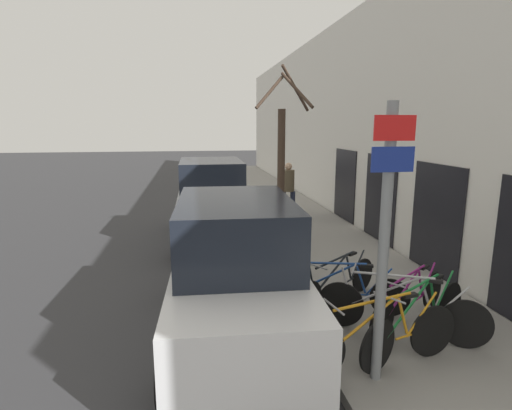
{
  "coord_description": "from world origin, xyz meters",
  "views": [
    {
      "loc": [
        -0.63,
        0.24,
        3.13
      ],
      "look_at": [
        0.5,
        7.18,
        1.73
      ],
      "focal_mm": 28.0,
      "sensor_mm": 36.0,
      "label": 1
    }
  ],
  "objects_px": {
    "parked_car_1": "(212,205)",
    "pedestrian_near": "(288,186)",
    "bicycle_0": "(379,339)",
    "bicycle_5": "(338,283)",
    "bicycle_1": "(418,319)",
    "street_tree": "(282,170)",
    "bicycle_4": "(341,290)",
    "parked_car_0": "(235,276)",
    "bicycle_3": "(410,301)",
    "bicycle_2": "(400,310)",
    "signpost": "(385,239)"
  },
  "relations": [
    {
      "from": "parked_car_1",
      "to": "pedestrian_near",
      "type": "distance_m",
      "value": 3.22
    },
    {
      "from": "bicycle_0",
      "to": "bicycle_5",
      "type": "xyz_separation_m",
      "value": [
        0.17,
        1.87,
        -0.04
      ]
    },
    {
      "from": "bicycle_0",
      "to": "bicycle_5",
      "type": "height_order",
      "value": "bicycle_0"
    },
    {
      "from": "bicycle_1",
      "to": "street_tree",
      "type": "height_order",
      "value": "street_tree"
    },
    {
      "from": "bicycle_4",
      "to": "pedestrian_near",
      "type": "relative_size",
      "value": 1.11
    },
    {
      "from": "bicycle_0",
      "to": "pedestrian_near",
      "type": "height_order",
      "value": "pedestrian_near"
    },
    {
      "from": "bicycle_4",
      "to": "parked_car_0",
      "type": "xyz_separation_m",
      "value": [
        -1.74,
        -0.26,
        0.46
      ]
    },
    {
      "from": "bicycle_4",
      "to": "bicycle_5",
      "type": "distance_m",
      "value": 0.31
    },
    {
      "from": "bicycle_0",
      "to": "bicycle_3",
      "type": "height_order",
      "value": "bicycle_0"
    },
    {
      "from": "bicycle_2",
      "to": "bicycle_4",
      "type": "height_order",
      "value": "bicycle_2"
    },
    {
      "from": "bicycle_0",
      "to": "bicycle_4",
      "type": "height_order",
      "value": "bicycle_0"
    },
    {
      "from": "bicycle_1",
      "to": "bicycle_3",
      "type": "xyz_separation_m",
      "value": [
        0.25,
        0.63,
        -0.04
      ]
    },
    {
      "from": "bicycle_5",
      "to": "pedestrian_near",
      "type": "bearing_deg",
      "value": -40.37
    },
    {
      "from": "street_tree",
      "to": "signpost",
      "type": "bearing_deg",
      "value": -89.49
    },
    {
      "from": "bicycle_4",
      "to": "street_tree",
      "type": "bearing_deg",
      "value": 25.5
    },
    {
      "from": "signpost",
      "to": "bicycle_4",
      "type": "relative_size",
      "value": 1.61
    },
    {
      "from": "bicycle_5",
      "to": "pedestrian_near",
      "type": "xyz_separation_m",
      "value": [
        0.72,
        6.52,
        0.68
      ]
    },
    {
      "from": "bicycle_0",
      "to": "street_tree",
      "type": "height_order",
      "value": "street_tree"
    },
    {
      "from": "bicycle_5",
      "to": "parked_car_0",
      "type": "xyz_separation_m",
      "value": [
        -1.8,
        -0.57,
        0.46
      ]
    },
    {
      "from": "bicycle_1",
      "to": "bicycle_3",
      "type": "relative_size",
      "value": 1.19
    },
    {
      "from": "bicycle_1",
      "to": "pedestrian_near",
      "type": "bearing_deg",
      "value": -30.88
    },
    {
      "from": "pedestrian_near",
      "to": "bicycle_0",
      "type": "bearing_deg",
      "value": 103.3
    },
    {
      "from": "bicycle_0",
      "to": "bicycle_5",
      "type": "relative_size",
      "value": 1.3
    },
    {
      "from": "bicycle_5",
      "to": "signpost",
      "type": "bearing_deg",
      "value": 138.22
    },
    {
      "from": "street_tree",
      "to": "parked_car_0",
      "type": "bearing_deg",
      "value": -113.09
    },
    {
      "from": "bicycle_0",
      "to": "parked_car_0",
      "type": "bearing_deg",
      "value": 40.56
    },
    {
      "from": "bicycle_2",
      "to": "bicycle_4",
      "type": "distance_m",
      "value": 1.03
    },
    {
      "from": "bicycle_4",
      "to": "parked_car_1",
      "type": "distance_m",
      "value": 5.28
    },
    {
      "from": "signpost",
      "to": "pedestrian_near",
      "type": "xyz_separation_m",
      "value": [
        1.0,
        8.56,
        -0.69
      ]
    },
    {
      "from": "bicycle_3",
      "to": "signpost",
      "type": "bearing_deg",
      "value": 103.72
    },
    {
      "from": "parked_car_1",
      "to": "pedestrian_near",
      "type": "height_order",
      "value": "parked_car_1"
    },
    {
      "from": "bicycle_5",
      "to": "bicycle_4",
      "type": "bearing_deg",
      "value": 135.03
    },
    {
      "from": "bicycle_0",
      "to": "bicycle_3",
      "type": "distance_m",
      "value": 1.44
    },
    {
      "from": "parked_car_1",
      "to": "signpost",
      "type": "bearing_deg",
      "value": -75.86
    },
    {
      "from": "parked_car_0",
      "to": "parked_car_1",
      "type": "bearing_deg",
      "value": 93.59
    },
    {
      "from": "bicycle_1",
      "to": "bicycle_5",
      "type": "height_order",
      "value": "bicycle_1"
    },
    {
      "from": "parked_car_1",
      "to": "street_tree",
      "type": "distance_m",
      "value": 2.58
    },
    {
      "from": "bicycle_1",
      "to": "parked_car_1",
      "type": "distance_m",
      "value": 6.59
    },
    {
      "from": "parked_car_0",
      "to": "bicycle_0",
      "type": "bearing_deg",
      "value": -35.8
    },
    {
      "from": "bicycle_4",
      "to": "bicycle_5",
      "type": "xyz_separation_m",
      "value": [
        0.06,
        0.3,
        -0.01
      ]
    },
    {
      "from": "parked_car_1",
      "to": "bicycle_5",
      "type": "bearing_deg",
      "value": -67.29
    },
    {
      "from": "pedestrian_near",
      "to": "bicycle_3",
      "type": "bearing_deg",
      "value": 110.22
    },
    {
      "from": "bicycle_3",
      "to": "bicycle_5",
      "type": "distance_m",
      "value": 1.18
    },
    {
      "from": "bicycle_4",
      "to": "bicycle_3",
      "type": "bearing_deg",
      "value": -100.15
    },
    {
      "from": "signpost",
      "to": "street_tree",
      "type": "xyz_separation_m",
      "value": [
        -0.04,
        4.95,
        0.25
      ]
    },
    {
      "from": "bicycle_2",
      "to": "bicycle_4",
      "type": "relative_size",
      "value": 1.02
    },
    {
      "from": "bicycle_1",
      "to": "parked_car_0",
      "type": "bearing_deg",
      "value": 39.45
    },
    {
      "from": "bicycle_3",
      "to": "pedestrian_near",
      "type": "height_order",
      "value": "pedestrian_near"
    },
    {
      "from": "bicycle_1",
      "to": "street_tree",
      "type": "distance_m",
      "value": 4.74
    },
    {
      "from": "bicycle_1",
      "to": "street_tree",
      "type": "relative_size",
      "value": 0.51
    }
  ]
}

